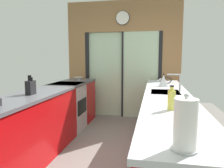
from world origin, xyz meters
name	(u,v)px	position (x,y,z in m)	size (l,w,h in m)	color
ground_plane	(106,147)	(0.00, 0.60, -0.01)	(5.04, 7.60, 0.02)	slate
back_wall_unit	(123,53)	(0.00, 2.40, 1.53)	(2.64, 0.12, 2.70)	olive
left_counter_run	(37,124)	(-0.91, 0.13, 0.47)	(0.62, 3.80, 0.92)	#AD0C0F
right_counter_run	(167,128)	(0.91, 0.30, 0.46)	(0.62, 3.80, 0.92)	#AD0C0F
sink_faucet	(178,80)	(1.06, 0.55, 1.09)	(0.19, 0.02, 0.26)	#B7BABC
oven_range	(68,107)	(-0.91, 1.25, 0.46)	(0.60, 0.60, 0.92)	#B7BABC
mixing_bowl_far	(79,78)	(-0.89, 1.83, 0.96)	(0.21, 0.21, 0.07)	silver
knife_block	(31,87)	(-0.89, -0.03, 1.02)	(0.08, 0.14, 0.26)	black
kettle	(164,80)	(0.89, 1.18, 1.02)	(0.25, 0.16, 0.22)	#B7BABC
soap_bottle	(171,100)	(0.89, -0.54, 1.02)	(0.07, 0.07, 0.23)	#D1CC4C
paper_towel_roll	(185,125)	(0.89, -1.44, 1.06)	(0.14, 0.14, 0.31)	#B7BABC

